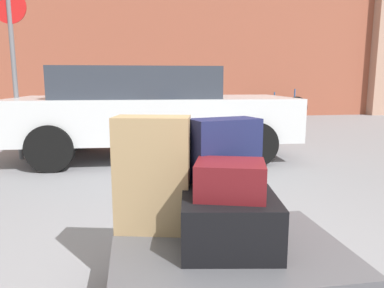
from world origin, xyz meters
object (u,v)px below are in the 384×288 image
Objects in this scene: duffel_bag_maroon_topmost_pile at (230,179)px; bollard_kerb_mid at (281,114)px; luggage_cart at (228,258)px; bicycle_leaning at (280,107)px; no_parking_sign at (13,57)px; parked_car at (151,110)px; suitcase_tan_front_left at (153,174)px; bollard_kerb_near at (233,115)px; suitcase_black_front_right at (230,222)px; suitcase_navy_rear_right at (224,173)px.

duffel_bag_maroon_topmost_pile is 0.56× the size of bollard_kerb_mid.
luggage_cart is at bearing -114.93° from bollard_kerb_mid.
no_parking_sign is (-6.53, -5.27, 1.19)m from bicycle_leaning.
bollard_kerb_mid is at bearing 81.57° from duffel_bag_maroon_topmost_pile.
bollard_kerb_mid is 0.25× the size of no_parking_sign.
suitcase_tan_front_left is at bearing -92.79° from parked_car.
parked_car is at bearing -129.81° from bicycle_leaning.
bicycle_leaning is at bearing 82.07° from duffel_bag_maroon_topmost_pile.
parked_car reaches higher than bollard_kerb_near.
suitcase_tan_front_left is 0.39× the size of bicycle_leaning.
duffel_bag_maroon_topmost_pile is 10.40m from bicycle_leaning.
parked_car is 1.72× the size of no_parking_sign.
parked_car is 7.03m from bicycle_leaning.
luggage_cart is 0.44m from duffel_bag_maroon_topmost_pile.
bicycle_leaning reaches higher than duffel_bag_maroon_topmost_pile.
parked_car is 6.93× the size of bollard_kerb_near.
bicycle_leaning reaches higher than bollard_kerb_near.
duffel_bag_maroon_topmost_pile is at bearing -25.14° from suitcase_tan_front_left.
luggage_cart is 8.01m from bollard_kerb_near.
parked_car is 6.93× the size of bollard_kerb_mid.
suitcase_black_front_right is 0.23m from duffel_bag_maroon_topmost_pile.
no_parking_sign reaches higher than bicycle_leaning.
suitcase_navy_rear_right is 0.43m from suitcase_tan_front_left.
luggage_cart is 0.28× the size of parked_car.
duffel_bag_maroon_topmost_pile is 0.56× the size of bollard_kerb_near.
parked_car reaches higher than suitcase_tan_front_left.
bollard_kerb_near is (2.15, 7.40, -0.35)m from suitcase_navy_rear_right.
suitcase_navy_rear_right is 10.10m from bicycle_leaning.
luggage_cart is 10.39m from bicycle_leaning.
suitcase_black_front_right is at bearing -105.92° from bollard_kerb_near.
luggage_cart is at bearing -114.43° from bicycle_leaning.
bollard_kerb_mid is (-0.72, -1.76, -0.06)m from bicycle_leaning.
luggage_cart is at bearing -105.94° from bollard_kerb_near.
bollard_kerb_near is at bearing 90.57° from duffel_bag_maroon_topmost_pile.
bicycle_leaning is at bearing 74.71° from suitcase_black_front_right.
suitcase_navy_rear_right reaches higher than bollard_kerb_near.
duffel_bag_maroon_topmost_pile is 4.83m from no_parking_sign.
parked_car is (0.18, 3.77, 0.08)m from suitcase_tan_front_left.
bicycle_leaning is at bearing 67.83° from bollard_kerb_mid.
parked_car is (-0.24, 3.76, 0.09)m from suitcase_navy_rear_right.
bicycle_leaning is at bearing 50.19° from parked_car.
suitcase_tan_front_left reaches higher than bicycle_leaning.
bollard_kerb_near is 5.79m from no_parking_sign.
parked_car is at bearing 101.91° from suitcase_black_front_right.
suitcase_black_front_right is 0.29× the size of bicycle_leaning.
suitcase_black_front_right is 0.76× the size of suitcase_navy_rear_right.
suitcase_tan_front_left reaches higher than bollard_kerb_mid.
bicycle_leaning is 2.74× the size of bollard_kerb_mid.
suitcase_tan_front_left is at bearing -109.21° from bollard_kerb_near.
no_parking_sign is (-2.24, 4.20, 1.09)m from suitcase_black_front_right.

